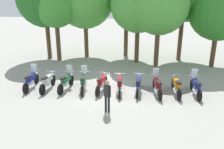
# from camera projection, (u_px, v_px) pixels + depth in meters

# --- Properties ---
(ground_plane) EXTENTS (80.00, 80.00, 0.00)m
(ground_plane) POSITION_uv_depth(u_px,v_px,m) (111.00, 92.00, 13.80)
(ground_plane) COLOR #9E9B93
(motorcycle_0) EXTENTS (0.62, 2.19, 1.37)m
(motorcycle_0) POSITION_uv_depth(u_px,v_px,m) (31.00, 80.00, 14.16)
(motorcycle_0) COLOR black
(motorcycle_0) RESTS_ON ground_plane
(motorcycle_1) EXTENTS (0.62, 2.19, 0.99)m
(motorcycle_1) POSITION_uv_depth(u_px,v_px,m) (48.00, 81.00, 13.98)
(motorcycle_1) COLOR black
(motorcycle_1) RESTS_ON ground_plane
(motorcycle_2) EXTENTS (0.62, 2.19, 1.37)m
(motorcycle_2) POSITION_uv_depth(u_px,v_px,m) (66.00, 81.00, 13.98)
(motorcycle_2) COLOR black
(motorcycle_2) RESTS_ON ground_plane
(motorcycle_3) EXTENTS (0.66, 2.17, 1.37)m
(motorcycle_3) POSITION_uv_depth(u_px,v_px,m) (84.00, 82.00, 13.87)
(motorcycle_3) COLOR black
(motorcycle_3) RESTS_ON ground_plane
(motorcycle_4) EXTENTS (0.62, 2.19, 0.99)m
(motorcycle_4) POSITION_uv_depth(u_px,v_px,m) (102.00, 83.00, 13.75)
(motorcycle_4) COLOR black
(motorcycle_4) RESTS_ON ground_plane
(motorcycle_5) EXTENTS (0.62, 2.18, 0.99)m
(motorcycle_5) POSITION_uv_depth(u_px,v_px,m) (120.00, 84.00, 13.55)
(motorcycle_5) COLOR black
(motorcycle_5) RESTS_ON ground_plane
(motorcycle_6) EXTENTS (0.62, 2.19, 0.99)m
(motorcycle_6) POSITION_uv_depth(u_px,v_px,m) (138.00, 84.00, 13.54)
(motorcycle_6) COLOR black
(motorcycle_6) RESTS_ON ground_plane
(motorcycle_7) EXTENTS (0.69, 2.17, 1.37)m
(motorcycle_7) POSITION_uv_depth(u_px,v_px,m) (157.00, 86.00, 13.32)
(motorcycle_7) COLOR black
(motorcycle_7) RESTS_ON ground_plane
(motorcycle_8) EXTENTS (0.62, 2.18, 0.99)m
(motorcycle_8) POSITION_uv_depth(u_px,v_px,m) (176.00, 86.00, 13.33)
(motorcycle_8) COLOR black
(motorcycle_8) RESTS_ON ground_plane
(motorcycle_9) EXTENTS (0.62, 2.19, 1.37)m
(motorcycle_9) POSITION_uv_depth(u_px,v_px,m) (196.00, 86.00, 13.22)
(motorcycle_9) COLOR black
(motorcycle_9) RESTS_ON ground_plane
(person_0) EXTENTS (0.40, 0.28, 1.64)m
(person_0) POSITION_uv_depth(u_px,v_px,m) (107.00, 94.00, 11.17)
(person_0) COLOR black
(person_0) RESTS_ON ground_plane
(tree_1) EXTENTS (3.60, 3.60, 6.37)m
(tree_1) POSITION_uv_depth(u_px,v_px,m) (55.00, 5.00, 18.74)
(tree_1) COLOR brown
(tree_1) RESTS_ON ground_plane
(tree_4) EXTENTS (4.36, 4.36, 6.81)m
(tree_4) POSITION_uv_depth(u_px,v_px,m) (138.00, 5.00, 18.15)
(tree_4) COLOR brown
(tree_4) RESTS_ON ground_plane
(tree_5) EXTENTS (4.39, 4.39, 6.83)m
(tree_5) POSITION_uv_depth(u_px,v_px,m) (159.00, 5.00, 17.16)
(tree_5) COLOR brown
(tree_5) RESTS_ON ground_plane
(tree_7) EXTENTS (4.35, 4.35, 6.42)m
(tree_7) POSITION_uv_depth(u_px,v_px,m) (219.00, 11.00, 17.12)
(tree_7) COLOR brown
(tree_7) RESTS_ON ground_plane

